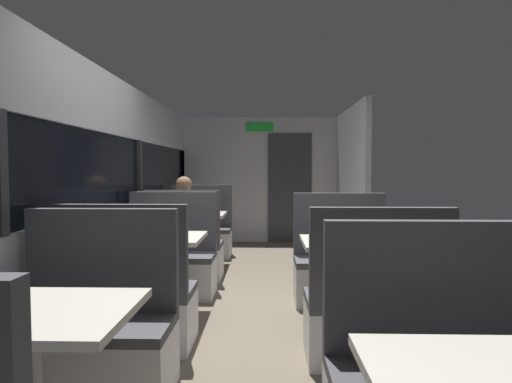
# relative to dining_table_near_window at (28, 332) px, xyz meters

# --- Properties ---
(ground_plane) EXTENTS (3.30, 9.20, 0.02)m
(ground_plane) POSITION_rel_dining_table_near_window_xyz_m (0.89, 2.09, -0.65)
(ground_plane) COLOR #665B4C
(carriage_window_panel_left) EXTENTS (0.09, 8.48, 2.30)m
(carriage_window_panel_left) POSITION_rel_dining_table_near_window_xyz_m (-0.56, 2.09, 0.47)
(carriage_window_panel_left) COLOR #B2B2B7
(carriage_window_panel_left) RESTS_ON ground_plane
(carriage_end_bulkhead) EXTENTS (2.90, 0.11, 2.30)m
(carriage_end_bulkhead) POSITION_rel_dining_table_near_window_xyz_m (0.95, 6.28, 0.50)
(carriage_end_bulkhead) COLOR #B2B2B7
(carriage_end_bulkhead) RESTS_ON ground_plane
(carriage_aisle_panel_right) EXTENTS (0.08, 2.40, 2.30)m
(carriage_aisle_panel_right) POSITION_rel_dining_table_near_window_xyz_m (2.34, 5.09, 0.51)
(carriage_aisle_panel_right) COLOR #B2B2B7
(carriage_aisle_panel_right) RESTS_ON ground_plane
(dining_table_near_window) EXTENTS (0.90, 0.70, 0.74)m
(dining_table_near_window) POSITION_rel_dining_table_near_window_xyz_m (0.00, 0.00, 0.00)
(dining_table_near_window) COLOR #9E9EA3
(dining_table_near_window) RESTS_ON ground_plane
(bench_near_window_facing_entry) EXTENTS (0.95, 0.50, 1.10)m
(bench_near_window_facing_entry) POSITION_rel_dining_table_near_window_xyz_m (0.00, 0.70, -0.31)
(bench_near_window_facing_entry) COLOR silver
(bench_near_window_facing_entry) RESTS_ON ground_plane
(dining_table_mid_window) EXTENTS (0.90, 0.70, 0.74)m
(dining_table_mid_window) POSITION_rel_dining_table_near_window_xyz_m (0.00, 2.08, 0.00)
(dining_table_mid_window) COLOR #9E9EA3
(dining_table_mid_window) RESTS_ON ground_plane
(bench_mid_window_facing_end) EXTENTS (0.95, 0.50, 1.10)m
(bench_mid_window_facing_end) POSITION_rel_dining_table_near_window_xyz_m (0.00, 1.38, -0.31)
(bench_mid_window_facing_end) COLOR silver
(bench_mid_window_facing_end) RESTS_ON ground_plane
(bench_mid_window_facing_entry) EXTENTS (0.95, 0.50, 1.10)m
(bench_mid_window_facing_entry) POSITION_rel_dining_table_near_window_xyz_m (0.00, 2.78, -0.31)
(bench_mid_window_facing_entry) COLOR silver
(bench_mid_window_facing_entry) RESTS_ON ground_plane
(dining_table_far_window) EXTENTS (0.90, 0.70, 0.74)m
(dining_table_far_window) POSITION_rel_dining_table_near_window_xyz_m (0.00, 4.16, 0.00)
(dining_table_far_window) COLOR #9E9EA3
(dining_table_far_window) RESTS_ON ground_plane
(bench_far_window_facing_end) EXTENTS (0.95, 0.50, 1.10)m
(bench_far_window_facing_end) POSITION_rel_dining_table_near_window_xyz_m (0.00, 3.46, -0.31)
(bench_far_window_facing_end) COLOR silver
(bench_far_window_facing_end) RESTS_ON ground_plane
(bench_far_window_facing_entry) EXTENTS (0.95, 0.50, 1.10)m
(bench_far_window_facing_entry) POSITION_rel_dining_table_near_window_xyz_m (0.00, 4.86, -0.31)
(bench_far_window_facing_entry) COLOR silver
(bench_far_window_facing_entry) RESTS_ON ground_plane
(dining_table_rear_aisle) EXTENTS (0.90, 0.70, 0.74)m
(dining_table_rear_aisle) POSITION_rel_dining_table_near_window_xyz_m (1.79, 1.88, 0.00)
(dining_table_rear_aisle) COLOR #9E9EA3
(dining_table_rear_aisle) RESTS_ON ground_plane
(bench_rear_aisle_facing_end) EXTENTS (0.95, 0.50, 1.10)m
(bench_rear_aisle_facing_end) POSITION_rel_dining_table_near_window_xyz_m (1.79, 1.18, -0.31)
(bench_rear_aisle_facing_end) COLOR silver
(bench_rear_aisle_facing_end) RESTS_ON ground_plane
(bench_rear_aisle_facing_entry) EXTENTS (0.95, 0.50, 1.10)m
(bench_rear_aisle_facing_entry) POSITION_rel_dining_table_near_window_xyz_m (1.79, 2.58, -0.31)
(bench_rear_aisle_facing_entry) COLOR silver
(bench_rear_aisle_facing_entry) RESTS_ON ground_plane
(seated_passenger) EXTENTS (0.47, 0.55, 1.26)m
(seated_passenger) POSITION_rel_dining_table_near_window_xyz_m (0.00, 3.54, -0.10)
(seated_passenger) COLOR #26262D
(seated_passenger) RESTS_ON ground_plane
(coffee_cup_primary) EXTENTS (0.07, 0.07, 0.09)m
(coffee_cup_primary) POSITION_rel_dining_table_near_window_xyz_m (1.70, 1.98, 0.15)
(coffee_cup_primary) COLOR #26598C
(coffee_cup_primary) RESTS_ON dining_table_rear_aisle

